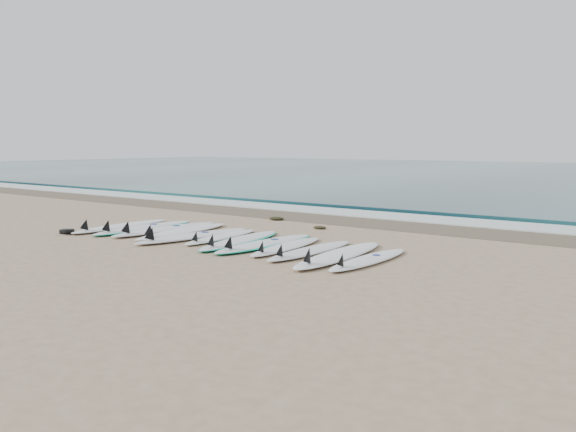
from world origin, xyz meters
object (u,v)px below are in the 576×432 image
Objects in this scene: surfboard_0 at (119,226)px; surfboard_11 at (367,259)px; surfboard_6 at (240,240)px; leash_coil at (67,231)px.

surfboard_11 is at bearing -2.49° from surfboard_0.
surfboard_6 is (3.55, 0.17, -0.01)m from surfboard_0.
surfboard_11 is 6.90m from leash_coil.
leash_coil is (-0.30, -1.16, -0.01)m from surfboard_0.
surfboard_0 reaches higher than surfboard_11.
surfboard_6 is 5.99× the size of leash_coil.
surfboard_6 reaches higher than leash_coil.
surfboard_6 reaches higher than surfboard_11.
surfboard_6 is at bearing 0.53° from surfboard_0.
surfboard_0 is 6.51m from surfboard_11.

